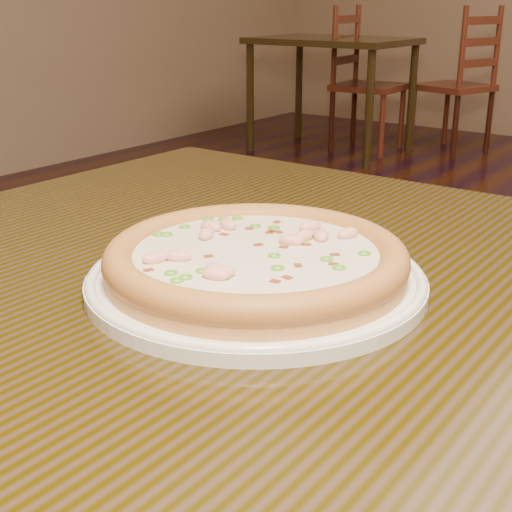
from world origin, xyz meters
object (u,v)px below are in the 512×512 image
Objects in this scene: plate at (256,278)px; pizza at (256,259)px; hero_table at (394,400)px; bg_table_left at (332,53)px; chair_a at (361,85)px; chair_b at (460,87)px.

plate is 0.02m from pizza.
hero_table is 4.40× the size of pizza.
bg_table_left is 1.05× the size of chair_a.
bg_table_left is (-2.12, 3.72, -0.12)m from pizza.
pizza reaches higher than plate.
plate is at bearing -62.92° from chair_a.
chair_b is at bearing 28.54° from chair_a.
plate reaches higher than bg_table_left.
bg_table_left is 0.89m from chair_b.
chair_a reaches higher than hero_table.
plate reaches higher than hero_table.
chair_a is (0.13, 0.18, -0.22)m from bg_table_left.
chair_b is at bearing 34.83° from bg_table_left.
hero_table is 1.20× the size of bg_table_left.
hero_table is 3.92× the size of plate.
hero_table is at bearing 22.57° from pizza.
plate is (-0.12, -0.05, 0.11)m from hero_table.
pizza is 4.28m from bg_table_left.
plate is 4.28m from bg_table_left.
chair_b is at bearing 108.64° from plate.
pizza is 0.29× the size of chair_a.
bg_table_left is at bearing -126.39° from chair_a.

